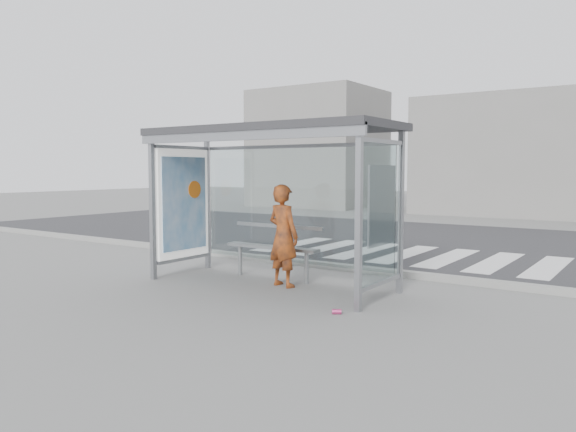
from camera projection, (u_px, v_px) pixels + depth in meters
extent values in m
plane|color=slate|center=(269.00, 286.00, 9.29)|extent=(80.00, 80.00, 0.00)
cube|color=#29292B|center=(423.00, 241.00, 15.05)|extent=(30.00, 10.00, 0.01)
cube|color=gray|center=(329.00, 265.00, 10.89)|extent=(30.00, 0.18, 0.12)
cube|color=silver|center=(294.00, 244.00, 14.40)|extent=(0.55, 3.00, 0.00)
cube|color=silver|center=(328.00, 247.00, 13.84)|extent=(0.55, 3.00, 0.00)
cube|color=silver|center=(365.00, 251.00, 13.27)|extent=(0.55, 3.00, 0.00)
cube|color=silver|center=(404.00, 254.00, 12.71)|extent=(0.55, 3.00, 0.00)
cube|color=silver|center=(448.00, 258.00, 12.15)|extent=(0.55, 3.00, 0.00)
cube|color=silver|center=(495.00, 263.00, 11.59)|extent=(0.55, 3.00, 0.00)
cube|color=silver|center=(548.00, 267.00, 11.02)|extent=(0.55, 3.00, 0.00)
cube|color=gray|center=(152.00, 208.00, 9.74)|extent=(0.08, 0.08, 2.50)
cube|color=gray|center=(359.00, 220.00, 7.49)|extent=(0.08, 0.08, 2.50)
cube|color=gray|center=(207.00, 204.00, 10.89)|extent=(0.08, 0.08, 2.50)
cube|color=gray|center=(400.00, 213.00, 8.64)|extent=(0.08, 0.08, 2.50)
cube|color=#2D2D30|center=(269.00, 130.00, 9.08)|extent=(4.25, 1.65, 0.12)
cube|color=gray|center=(239.00, 134.00, 8.46)|extent=(4.25, 0.06, 0.18)
cube|color=white|center=(293.00, 205.00, 9.76)|extent=(3.80, 0.02, 2.00)
cube|color=white|center=(181.00, 203.00, 10.31)|extent=(0.15, 1.25, 2.00)
cube|color=#347FBC|center=(185.00, 203.00, 10.26)|extent=(0.01, 1.10, 1.70)
cylinder|color=orange|center=(195.00, 189.00, 10.44)|extent=(0.02, 0.32, 0.32)
cube|color=white|center=(381.00, 213.00, 8.06)|extent=(0.03, 1.25, 2.00)
cube|color=beige|center=(381.00, 206.00, 8.11)|extent=(0.03, 0.86, 1.16)
cube|color=gray|center=(318.00, 149.00, 29.48)|extent=(6.00, 5.00, 6.00)
cube|color=gray|center=(519.00, 156.00, 23.89)|extent=(8.00, 5.00, 5.00)
imported|color=#EC4416|center=(283.00, 236.00, 9.18)|extent=(0.68, 0.52, 1.68)
cube|color=gray|center=(272.00, 247.00, 9.80)|extent=(1.85, 0.23, 0.05)
cylinder|color=gray|center=(240.00, 260.00, 10.23)|extent=(0.07, 0.07, 0.54)
cylinder|color=gray|center=(306.00, 268.00, 9.42)|extent=(0.07, 0.07, 0.54)
cube|color=gray|center=(278.00, 226.00, 9.92)|extent=(1.85, 0.04, 0.06)
cylinder|color=#EF468D|center=(337.00, 312.00, 7.46)|extent=(0.14, 0.12, 0.07)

